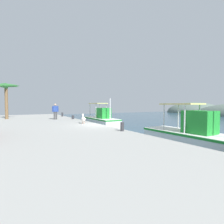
{
  "coord_description": "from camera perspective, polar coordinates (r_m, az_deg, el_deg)",
  "views": [
    {
      "loc": [
        11.73,
        -5.98,
        2.37
      ],
      "look_at": [
        -1.66,
        1.9,
        1.7
      ],
      "focal_mm": 26.45,
      "sensor_mm": 36.0,
      "label": 1
    }
  ],
  "objects": [
    {
      "name": "distant_hill_third",
      "position": [
        56.3,
        26.26,
        -0.2
      ],
      "size": [
        16.44,
        13.24,
        6.42
      ],
      "primitive_type": "ellipsoid",
      "color": "#596B60",
      "rests_on": "ground"
    },
    {
      "name": "quay_pier",
      "position": [
        11.94,
        -25.56,
        -7.29
      ],
      "size": [
        36.0,
        10.0,
        0.8
      ],
      "primitive_type": "cube",
      "color": "#9E9E99",
      "rests_on": "ground"
    },
    {
      "name": "mooring_bollard_third",
      "position": [
        9.97,
        3.53,
        -5.06
      ],
      "size": [
        0.22,
        0.22,
        0.54
      ],
      "primitive_type": "cylinder",
      "color": "#333338",
      "rests_on": "quay_pier"
    },
    {
      "name": "mooring_bollard_second",
      "position": [
        18.82,
        -13.33,
        -1.77
      ],
      "size": [
        0.27,
        0.27,
        0.41
      ],
      "primitive_type": "cylinder",
      "color": "#333338",
      "rests_on": "quay_pier"
    },
    {
      "name": "fishing_boat_nearest",
      "position": [
        18.55,
        -4.0,
        -2.71
      ],
      "size": [
        6.21,
        1.89,
        3.04
      ],
      "color": "white",
      "rests_on": "ground"
    },
    {
      "name": "pelican",
      "position": [
        14.05,
        -9.89,
        -2.36
      ],
      "size": [
        0.97,
        0.47,
        0.82
      ],
      "color": "tan",
      "rests_on": "quay_pier"
    },
    {
      "name": "fisherman_standing",
      "position": [
        18.78,
        -19.0,
        0.43
      ],
      "size": [
        0.3,
        0.65,
        1.7
      ],
      "color": "#3F3F42",
      "rests_on": "quay_pier"
    },
    {
      "name": "mooring_bollard_nearest",
      "position": [
        23.42,
        -16.79,
        -0.82
      ],
      "size": [
        0.24,
        0.24,
        0.54
      ],
      "primitive_type": "cylinder",
      "color": "#333338",
      "rests_on": "quay_pier"
    },
    {
      "name": "water_surface",
      "position": [
        26.8,
        33.34,
        -3.01
      ],
      "size": [
        60.0,
        60.0,
        0.0
      ],
      "primitive_type": "plane",
      "color": "#2D4C60",
      "rests_on": "ground"
    },
    {
      "name": "palm_tree",
      "position": [
        21.73,
        -32.91,
        6.8
      ],
      "size": [
        3.39,
        3.05,
        3.98
      ],
      "color": "brown",
      "rests_on": "quay_pier"
    },
    {
      "name": "fishing_boat_second",
      "position": [
        10.74,
        25.33,
        -6.89
      ],
      "size": [
        5.5,
        2.04,
        3.09
      ],
      "color": "white",
      "rests_on": "ground"
    }
  ]
}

